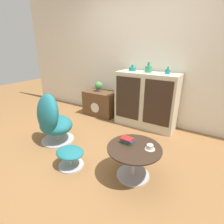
% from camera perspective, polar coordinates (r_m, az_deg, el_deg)
% --- Properties ---
extents(ground_plane, '(12.00, 12.00, 0.00)m').
position_cam_1_polar(ground_plane, '(2.70, -6.54, -13.37)').
color(ground_plane, olive).
extents(wall_back, '(6.40, 0.06, 2.60)m').
position_cam_1_polar(wall_back, '(3.64, 9.46, 17.35)').
color(wall_back, silver).
rests_on(wall_back, ground_plane).
extents(sideboard, '(1.15, 0.49, 1.05)m').
position_cam_1_polar(sideboard, '(3.42, 11.16, 3.82)').
color(sideboard, beige).
rests_on(sideboard, ground_plane).
extents(tv_console, '(0.73, 0.46, 0.54)m').
position_cam_1_polar(tv_console, '(4.01, -3.63, 2.92)').
color(tv_console, brown).
rests_on(tv_console, ground_plane).
extents(egg_chair, '(0.74, 0.70, 0.85)m').
position_cam_1_polar(egg_chair, '(2.96, -19.03, -2.40)').
color(egg_chair, '#B7B7BC').
rests_on(egg_chair, ground_plane).
extents(ottoman, '(0.38, 0.34, 0.26)m').
position_cam_1_polar(ottoman, '(2.42, -13.53, -13.40)').
color(ottoman, '#B7B7BC').
rests_on(ottoman, ground_plane).
extents(coffee_table, '(0.64, 0.64, 0.41)m').
position_cam_1_polar(coffee_table, '(2.17, 7.13, -14.33)').
color(coffee_table, '#B7B7BC').
rests_on(coffee_table, ground_plane).
extents(vase_leftmost, '(0.13, 0.13, 0.12)m').
position_cam_1_polar(vase_leftmost, '(3.43, 6.68, 13.82)').
color(vase_leftmost, teal).
rests_on(vase_leftmost, sideboard).
extents(vase_inner_left, '(0.13, 0.13, 0.18)m').
position_cam_1_polar(vase_inner_left, '(3.31, 11.81, 13.62)').
color(vase_inner_left, '#2D8E6B').
rests_on(vase_inner_left, sideboard).
extents(vase_inner_right, '(0.09, 0.09, 0.12)m').
position_cam_1_polar(vase_inner_right, '(3.20, 17.73, 12.50)').
color(vase_inner_right, teal).
rests_on(vase_inner_right, sideboard).
extents(potted_plant, '(0.16, 0.16, 0.22)m').
position_cam_1_polar(potted_plant, '(3.94, -4.38, 8.46)').
color(potted_plant, '#4C4C51').
rests_on(potted_plant, tv_console).
extents(teacup, '(0.12, 0.12, 0.06)m').
position_cam_1_polar(teacup, '(2.08, 12.28, -11.23)').
color(teacup, silver).
rests_on(teacup, coffee_table).
extents(book_stack, '(0.15, 0.12, 0.07)m').
position_cam_1_polar(book_stack, '(2.16, 5.02, -9.20)').
color(book_stack, '#237038').
rests_on(book_stack, coffee_table).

